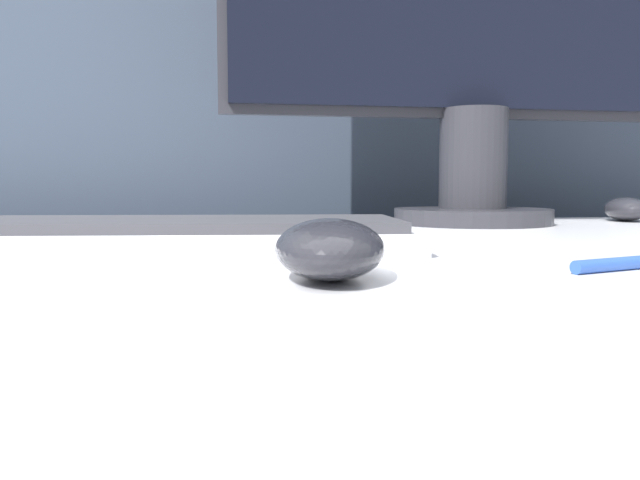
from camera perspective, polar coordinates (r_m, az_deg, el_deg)
partition_panel at (r=1.05m, az=-7.83°, el=-6.06°), size 5.00×0.03×1.21m
computer_mouse_near at (r=0.34m, az=0.90°, el=-0.75°), size 0.08×0.12×0.03m
keyboard at (r=0.50m, az=-14.92°, el=0.47°), size 0.42×0.19×0.02m
computer_mouse_far at (r=0.98m, az=26.17°, el=2.55°), size 0.09×0.11×0.03m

